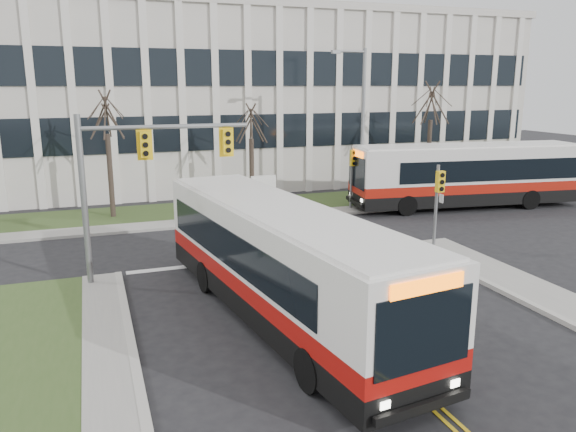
# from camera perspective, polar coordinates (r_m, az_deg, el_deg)

# --- Properties ---
(ground) EXTENTS (120.00, 120.00, 0.00)m
(ground) POSITION_cam_1_polar(r_m,az_deg,el_deg) (16.83, 7.24, -12.17)
(ground) COLOR black
(ground) RESTS_ON ground
(sidewalk_cross) EXTENTS (44.00, 1.60, 0.14)m
(sidewalk_cross) POSITION_cam_1_polar(r_m,az_deg,el_deg) (31.92, 3.03, 0.32)
(sidewalk_cross) COLOR #9E9B93
(sidewalk_cross) RESTS_ON ground
(building_lawn) EXTENTS (44.00, 5.00, 0.12)m
(building_lawn) POSITION_cam_1_polar(r_m,az_deg,el_deg) (34.47, 1.25, 1.28)
(building_lawn) COLOR #364D21
(building_lawn) RESTS_ON ground
(office_building) EXTENTS (40.00, 16.00, 12.00)m
(office_building) POSITION_cam_1_polar(r_m,az_deg,el_deg) (45.15, -4.24, 11.68)
(office_building) COLOR beige
(office_building) RESTS_ON ground
(mast_arm_signal) EXTENTS (6.11, 0.38, 6.20)m
(mast_arm_signal) POSITION_cam_1_polar(r_m,az_deg,el_deg) (20.93, -15.63, 4.69)
(mast_arm_signal) COLOR slate
(mast_arm_signal) RESTS_ON ground
(signal_pole_near) EXTENTS (0.34, 0.39, 3.80)m
(signal_pole_near) POSITION_cam_1_polar(r_m,az_deg,el_deg) (25.30, 15.00, 2.10)
(signal_pole_near) COLOR slate
(signal_pole_near) RESTS_ON ground
(signal_pole_far) EXTENTS (0.34, 0.39, 3.80)m
(signal_pole_far) POSITION_cam_1_polar(r_m,az_deg,el_deg) (32.55, 6.54, 4.86)
(signal_pole_far) COLOR slate
(signal_pole_far) RESTS_ON ground
(streetlight) EXTENTS (2.15, 0.25, 9.20)m
(streetlight) POSITION_cam_1_polar(r_m,az_deg,el_deg) (33.36, 7.35, 9.69)
(streetlight) COLOR slate
(streetlight) RESTS_ON ground
(directory_sign) EXTENTS (1.50, 0.12, 2.00)m
(directory_sign) POSITION_cam_1_polar(r_m,az_deg,el_deg) (32.99, -2.50, 2.70)
(directory_sign) COLOR slate
(directory_sign) RESTS_ON ground
(tree_left) EXTENTS (1.80, 1.80, 7.70)m
(tree_left) POSITION_cam_1_polar(r_m,az_deg,el_deg) (31.57, -17.99, 9.55)
(tree_left) COLOR #42352B
(tree_left) RESTS_ON ground
(tree_mid) EXTENTS (1.80, 1.80, 6.82)m
(tree_mid) POSITION_cam_1_polar(r_m,az_deg,el_deg) (33.04, -3.77, 9.20)
(tree_mid) COLOR #42352B
(tree_mid) RESTS_ON ground
(tree_right) EXTENTS (1.80, 1.80, 8.25)m
(tree_right) POSITION_cam_1_polar(r_m,az_deg,el_deg) (37.89, 14.36, 10.89)
(tree_right) COLOR #42352B
(tree_right) RESTS_ON ground
(bus_main) EXTENTS (4.60, 13.48, 3.52)m
(bus_main) POSITION_cam_1_polar(r_m,az_deg,el_deg) (17.37, -0.78, -4.98)
(bus_main) COLOR silver
(bus_main) RESTS_ON ground
(bus_cross) EXTENTS (14.03, 4.68, 3.67)m
(bus_cross) POSITION_cam_1_polar(r_m,az_deg,el_deg) (35.07, 17.70, 3.82)
(bus_cross) COLOR silver
(bus_cross) RESTS_ON ground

